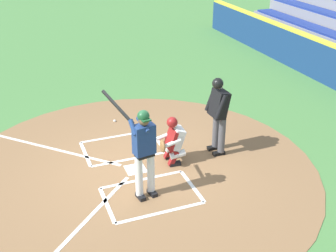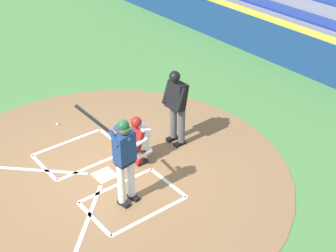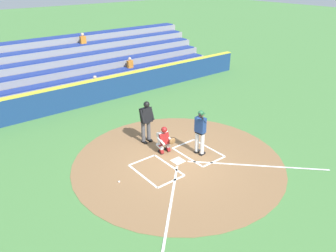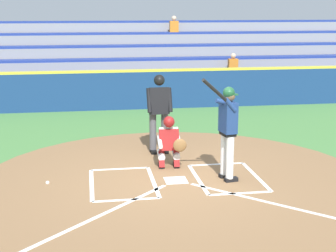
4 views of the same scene
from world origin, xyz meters
name	(u,v)px [view 4 (image 4 of 4)]	position (x,y,z in m)	size (l,w,h in m)	color
ground_plane	(176,181)	(0.00, 0.00, 0.00)	(120.00, 120.00, 0.00)	#4C8442
dirt_circle	(176,181)	(0.00, 0.00, 0.01)	(8.00, 8.00, 0.01)	olive
home_plate_and_chalk	(184,196)	(0.00, 0.88, 0.01)	(7.93, 4.91, 0.01)	white
batter	(228,126)	(-1.00, 0.11, 1.10)	(0.87, 0.83, 2.13)	white
catcher	(169,141)	(-0.01, -0.88, 0.59)	(0.59, 0.63, 1.13)	black
plate_umpire	(159,108)	(0.05, -2.01, 1.08)	(0.59, 0.42, 1.86)	#4C4C51
baseball	(48,183)	(2.49, -0.18, 0.04)	(0.07, 0.07, 0.07)	white
backstop_wall	(138,89)	(0.00, -7.50, 0.65)	(22.00, 0.36, 1.31)	navy
bleacher_stand	(128,66)	(0.00, -11.33, 1.00)	(20.00, 5.10, 3.45)	gray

